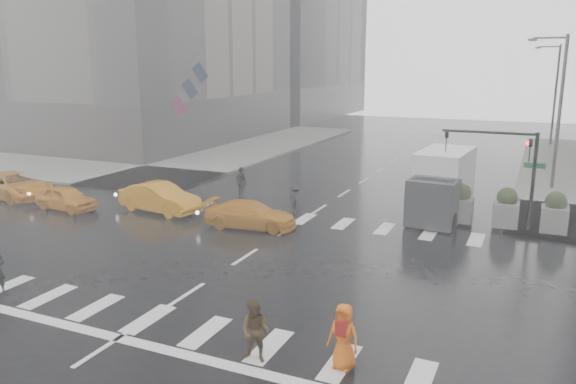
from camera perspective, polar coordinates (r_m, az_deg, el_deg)
The scene contains 19 objects.
ground at distance 22.16m, azimuth -4.37°, elevation -6.59°, with size 120.00×120.00×0.00m, color black.
sidewalk_nw at distance 47.01m, azimuth -15.13°, elevation 3.57°, with size 35.00×35.00×0.15m, color slate.
road_markings at distance 22.16m, azimuth -4.37°, elevation -6.57°, with size 18.00×48.00×0.01m, color silver, non-canonical shape.
traffic_signal_pole at distance 26.65m, azimuth 21.67°, elevation 3.01°, with size 4.45×0.42×4.50m.
street_lamp_near at distance 36.37m, azimuth 25.72°, elevation 7.85°, with size 2.15×0.22×9.00m.
street_lamp_far at distance 56.34m, azimuth 25.42°, elevation 9.27°, with size 2.15×0.22×9.00m.
planter_west at distance 27.43m, azimuth 17.13°, elevation -1.15°, with size 1.10×1.10×1.80m.
planter_mid at distance 27.28m, azimuth 21.29°, elevation -1.54°, with size 1.10×1.10×1.80m.
planter_east at distance 27.27m, azimuth 25.47°, elevation -1.93°, with size 1.10×1.10×1.80m.
flag_cluster at distance 44.61m, azimuth -10.26°, elevation 10.53°, with size 2.87×3.06×4.69m.
pedestrian_brown at distance 14.59m, azimuth -3.31°, elevation -13.95°, with size 0.79×0.61×1.62m, color #433218.
pedestrian_orange at distance 14.30m, azimuth 5.67°, elevation -14.38°, with size 0.90×0.65×1.69m.
pedestrian_far_a at distance 31.24m, azimuth -4.74°, elevation 0.94°, with size 1.06×0.65×1.82m, color black.
pedestrian_far_b at distance 28.04m, azimuth 0.73°, elevation -0.73°, with size 0.98×0.54×1.52m, color black.
taxi_front at distance 31.06m, azimuth -21.64°, elevation -0.57°, with size 1.45×3.61×1.23m, color orange.
taxi_mid at distance 29.12m, azimuth -12.88°, elevation -0.58°, with size 1.56×4.48×1.48m, color orange.
taxi_rear at distance 25.80m, azimuth -3.83°, elevation -2.30°, with size 1.73×3.76×1.24m, color orange.
taxi_far at distance 34.90m, azimuth -26.07°, elevation 0.61°, with size 2.39×4.60×1.44m, color orange.
box_truck at distance 28.46m, azimuth 15.28°, elevation 0.95°, with size 2.24×5.98×3.18m.
Camera 1 is at (10.10, -18.28, 7.42)m, focal length 35.00 mm.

